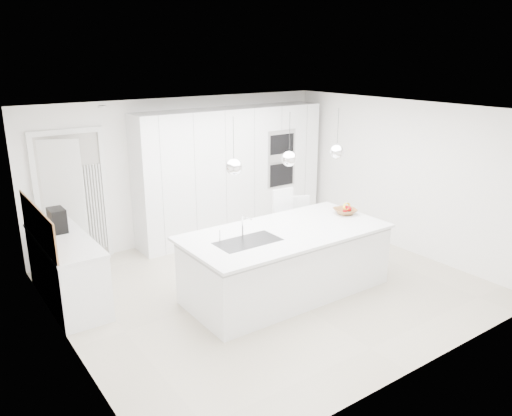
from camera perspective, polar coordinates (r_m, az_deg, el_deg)
floor at (r=7.27m, az=1.38°, el=-8.89°), size 5.50×5.50×0.00m
wall_back at (r=8.88m, az=-8.24°, el=4.36°), size 5.50×0.00×5.50m
wall_left at (r=5.70m, az=-21.38°, el=-4.01°), size 0.00×5.00×5.00m
ceiling at (r=6.57m, az=1.54°, el=11.11°), size 5.50×5.50×0.00m
tall_cabinets at (r=9.03m, az=-2.81°, el=4.08°), size 3.60×0.60×2.30m
oven_stack at (r=9.25m, az=2.94°, el=5.66°), size 0.62×0.04×1.05m
doorway_frame at (r=8.24m, az=-20.20°, el=0.83°), size 1.11×0.08×2.13m
hallway_door at (r=8.14m, az=-21.78°, el=0.32°), size 0.76×0.38×2.00m
radiator at (r=8.36m, az=-17.96°, el=0.03°), size 0.32×0.04×1.40m
left_base_cabinets at (r=7.15m, az=-20.79°, el=-6.75°), size 0.60×1.80×0.86m
left_worktop at (r=6.99m, az=-21.18°, el=-3.37°), size 0.62×1.82×0.04m
oak_backsplash at (r=6.85m, az=-23.73°, el=-1.69°), size 0.02×1.80×0.50m
island_base at (r=6.93m, az=3.56°, el=-6.36°), size 2.80×1.20×0.86m
island_worktop at (r=6.80m, az=3.37°, el=-2.75°), size 2.84×1.40×0.04m
island_sink at (r=6.42m, az=-0.92°, el=-4.52°), size 0.84×0.44×0.18m
island_tap at (r=6.52m, az=-1.56°, el=-2.02°), size 0.02×0.02×0.30m
pendant_left at (r=6.00m, az=-2.56°, el=4.70°), size 0.20×0.20×0.20m
pendant_mid at (r=6.48m, az=3.80°, el=5.63°), size 0.20×0.20×0.20m
pendant_right at (r=7.04m, az=9.23°, el=6.37°), size 0.20×0.20×0.20m
fruit_bowl at (r=7.59m, az=10.14°, el=-0.37°), size 0.40×0.40×0.08m
espresso_machine at (r=7.20m, az=-21.76°, el=-1.30°), size 0.19×0.30×0.32m
bar_stool_left at (r=7.84m, az=3.72°, el=-2.27°), size 0.41×0.55×1.18m
bar_stool_right at (r=8.17m, az=5.59°, el=-2.20°), size 0.45×0.53×0.99m
apple_a at (r=7.62m, az=10.24°, el=-0.03°), size 0.09×0.09×0.09m
apple_b at (r=7.62m, az=10.56°, el=-0.09°), size 0.08×0.08×0.08m
apple_c at (r=7.54m, az=10.14°, el=-0.29°), size 0.07×0.07×0.07m
banana_bunch at (r=7.57m, az=10.33°, el=0.18°), size 0.24×0.17×0.21m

